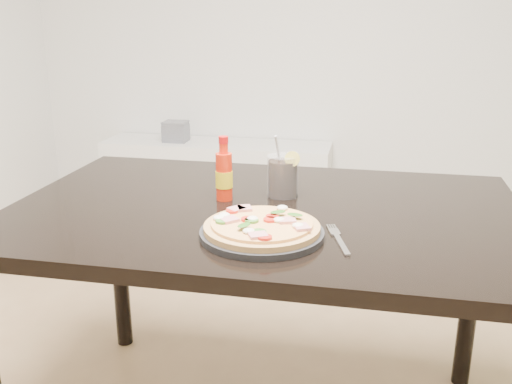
% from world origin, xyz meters
% --- Properties ---
extents(dining_table, '(1.40, 0.90, 0.75)m').
position_xyz_m(dining_table, '(-0.15, 0.23, 0.67)').
color(dining_table, black).
rests_on(dining_table, ground).
extents(plate, '(0.30, 0.30, 0.02)m').
position_xyz_m(plate, '(-0.11, 0.01, 0.76)').
color(plate, black).
rests_on(plate, dining_table).
extents(pizza, '(0.28, 0.28, 0.03)m').
position_xyz_m(pizza, '(-0.11, 0.01, 0.78)').
color(pizza, tan).
rests_on(pizza, plate).
extents(hot_sauce_bottle, '(0.06, 0.06, 0.18)m').
position_xyz_m(hot_sauce_bottle, '(-0.27, 0.27, 0.82)').
color(hot_sauce_bottle, red).
rests_on(hot_sauce_bottle, dining_table).
extents(cola_cup, '(0.10, 0.09, 0.18)m').
position_xyz_m(cola_cup, '(-0.11, 0.34, 0.81)').
color(cola_cup, black).
rests_on(cola_cup, dining_table).
extents(fork, '(0.07, 0.19, 0.00)m').
position_xyz_m(fork, '(0.07, 0.03, 0.75)').
color(fork, silver).
rests_on(fork, dining_table).
extents(media_console, '(1.40, 0.34, 0.50)m').
position_xyz_m(media_console, '(-0.80, 2.07, 0.25)').
color(media_console, white).
rests_on(media_console, ground).
extents(cd_stack, '(0.14, 0.12, 0.13)m').
position_xyz_m(cd_stack, '(-1.05, 2.05, 0.56)').
color(cd_stack, slate).
rests_on(cd_stack, media_console).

